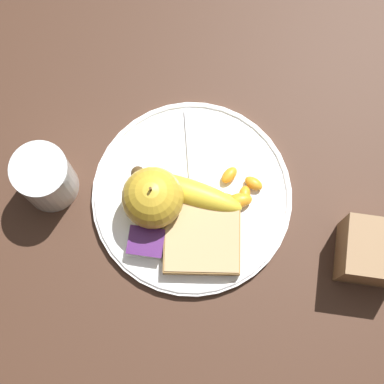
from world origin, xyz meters
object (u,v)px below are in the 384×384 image
apple (153,198)px  condiment_caddy (371,252)px  plate (192,196)px  banana (186,188)px  juice_glass (46,178)px  bread_slice (202,238)px  jam_packet (146,243)px  fork (194,187)px

apple → condiment_caddy: 0.30m
plate → banana: 0.02m
plate → juice_glass: 0.20m
bread_slice → jam_packet: bearing=12.4°
juice_glass → bread_slice: bearing=167.4°
jam_packet → condiment_caddy: (-0.30, -0.03, 0.02)m
plate → apple: bearing=22.6°
fork → juice_glass: bearing=-95.3°
banana → condiment_caddy: (-0.26, 0.05, 0.01)m
banana → bread_slice: size_ratio=1.42×
banana → fork: 0.02m
fork → banana: bearing=-61.9°
plate → banana: (0.01, -0.00, 0.02)m
bread_slice → condiment_caddy: bearing=-177.3°
juice_glass → condiment_caddy: 0.45m
juice_glass → jam_packet: 0.16m
juice_glass → condiment_caddy: (-0.45, 0.04, -0.00)m
jam_packet → condiment_caddy: 0.30m
plate → fork: fork is taller
plate → apple: (0.05, 0.02, 0.05)m
banana → jam_packet: size_ratio=3.35×
plate → bread_slice: size_ratio=2.46×
juice_glass → apple: bearing=176.2°
juice_glass → jam_packet: juice_glass is taller
bread_slice → fork: size_ratio=0.59×
juice_glass → apple: (-0.15, 0.01, 0.01)m
plate → jam_packet: (0.05, 0.08, 0.01)m
bread_slice → condiment_caddy: (-0.23, -0.01, 0.02)m
apple → bread_slice: bearing=151.3°
apple → jam_packet: size_ratio=1.92×
juice_glass → banana: 0.19m
bread_slice → apple: bearing=-28.7°
juice_glass → apple: apple is taller
apple → jam_packet: (0.00, 0.06, -0.03)m
juice_glass → banana: juice_glass is taller
condiment_caddy → fork: bearing=-14.2°
fork → condiment_caddy: (-0.25, 0.06, 0.02)m
apple → jam_packet: apple is taller
plate → apple: apple is taller
juice_glass → condiment_caddy: size_ratio=1.12×
bread_slice → condiment_caddy: 0.23m
jam_packet → juice_glass: bearing=-24.0°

